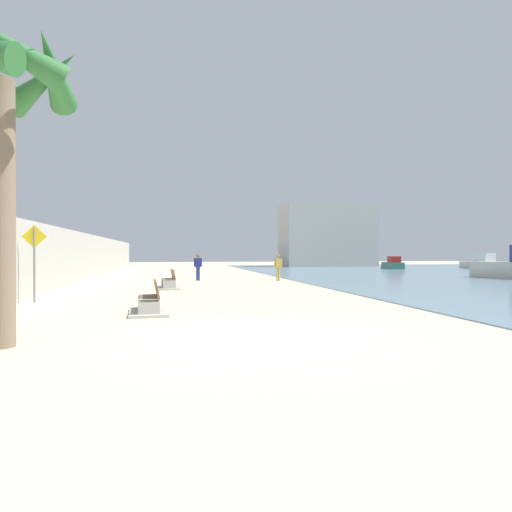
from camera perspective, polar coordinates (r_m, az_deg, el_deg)
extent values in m
plane|color=beige|center=(27.27, -7.40, -3.36)|extent=(120.00, 120.00, 0.00)
cube|color=#ADAAA3|center=(27.76, -23.04, -0.17)|extent=(0.80, 64.00, 3.06)
cylinder|color=#7A6651|center=(9.60, -30.34, 4.82)|extent=(0.50, 0.50, 5.07)
cone|color=#2D6B33|center=(9.97, -24.89, 21.02)|extent=(0.61, 2.07, 1.19)
cone|color=#2D6B33|center=(10.73, -26.09, 19.76)|extent=(1.99, 1.66, 1.27)
cone|color=#2D6B33|center=(9.37, -29.75, 22.80)|extent=(2.09, 1.39, 1.30)
cube|color=#ADAAA3|center=(12.69, -13.79, -6.59)|extent=(0.61, 0.24, 0.50)
cube|color=#ADAAA3|center=(14.08, -13.88, -5.90)|extent=(0.61, 0.24, 0.50)
cube|color=brown|center=(13.36, -13.84, -5.36)|extent=(0.60, 1.63, 0.06)
cube|color=brown|center=(13.34, -12.85, -4.16)|extent=(0.26, 1.61, 0.50)
cube|color=#ADAAA3|center=(13.41, -13.84, -7.10)|extent=(1.23, 2.17, 0.08)
cube|color=#ADAAA3|center=(21.55, -11.23, -3.71)|extent=(0.61, 0.25, 0.50)
cube|color=#ADAAA3|center=(22.94, -11.49, -3.46)|extent=(0.61, 0.25, 0.50)
cube|color=brown|center=(22.23, -11.36, -3.06)|extent=(0.62, 1.63, 0.06)
cube|color=brown|center=(22.23, -10.77, -2.34)|extent=(0.29, 1.61, 0.50)
cube|color=#ADAAA3|center=(22.26, -11.36, -4.11)|extent=(1.26, 2.18, 0.08)
cylinder|color=navy|center=(28.54, -7.71, -2.34)|extent=(0.12, 0.12, 0.85)
cylinder|color=navy|center=(28.51, -7.45, -2.34)|extent=(0.12, 0.12, 0.85)
cube|color=navy|center=(28.50, -7.58, -0.88)|extent=(0.35, 0.25, 0.60)
sphere|color=brown|center=(28.49, -7.58, 0.02)|extent=(0.23, 0.23, 0.23)
cylinder|color=navy|center=(28.54, -8.01, -0.82)|extent=(0.09, 0.09, 0.54)
cylinder|color=navy|center=(28.46, -7.14, -0.82)|extent=(0.09, 0.09, 0.54)
cylinder|color=gold|center=(27.89, 3.03, -2.41)|extent=(0.12, 0.12, 0.84)
cylinder|color=gold|center=(27.86, 2.77, -2.41)|extent=(0.12, 0.12, 0.84)
cube|color=gold|center=(27.85, 2.90, -0.93)|extent=(0.32, 0.19, 0.60)
sphere|color=#936B4C|center=(27.84, 2.90, -0.02)|extent=(0.23, 0.23, 0.23)
cylinder|color=gold|center=(27.91, 3.34, -0.87)|extent=(0.09, 0.09, 0.54)
cylinder|color=gold|center=(27.79, 2.46, -0.87)|extent=(0.09, 0.09, 0.54)
cube|color=beige|center=(55.11, 27.16, -1.07)|extent=(1.85, 4.62, 0.76)
cube|color=white|center=(54.56, 27.61, -0.17)|extent=(1.28, 2.03, 0.98)
cube|color=#337060|center=(51.50, 17.38, -1.17)|extent=(2.40, 4.46, 0.70)
cube|color=red|center=(50.87, 17.57, -0.42)|extent=(1.43, 2.05, 0.67)
cylinder|color=slate|center=(17.57, -26.94, -1.11)|extent=(0.08, 0.08, 2.68)
cube|color=yellow|center=(17.57, -26.95, 2.27)|extent=(0.85, 0.03, 0.85)
cube|color=#ADAAA3|center=(58.83, 9.24, 2.58)|extent=(12.00, 6.00, 8.07)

